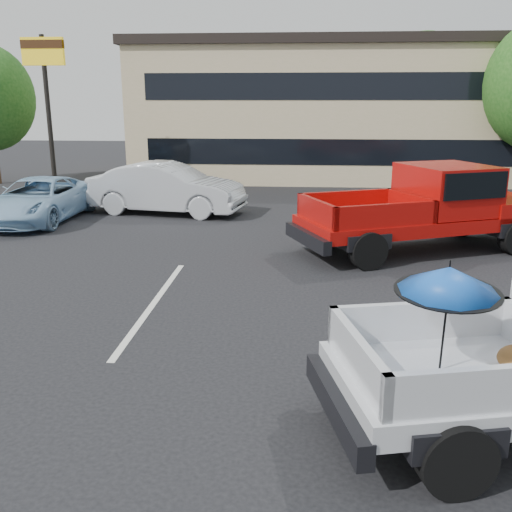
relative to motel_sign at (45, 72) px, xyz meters
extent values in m
plane|color=black|center=(10.00, -14.00, -4.65)|extent=(90.00, 90.00, 0.00)
cube|color=silver|center=(7.00, -12.00, -4.65)|extent=(0.12, 5.00, 0.01)
cube|color=silver|center=(13.00, -12.00, -4.65)|extent=(0.12, 5.00, 0.01)
cube|color=tan|center=(12.00, 7.00, -1.65)|extent=(20.00, 8.00, 6.00)
cube|color=black|center=(12.00, 7.00, 1.45)|extent=(20.40, 8.40, 0.40)
cube|color=black|center=(12.00, 3.02, -3.15)|extent=(18.00, 0.08, 1.10)
cube|color=black|center=(12.00, 3.02, -0.45)|extent=(18.00, 0.08, 1.10)
cylinder|color=black|center=(0.00, 0.00, -1.65)|extent=(0.18, 0.18, 6.00)
cube|color=yellow|center=(0.00, 0.00, 0.75)|extent=(1.60, 0.18, 1.00)
cube|color=#381E0C|center=(0.00, 0.00, 1.00)|extent=(1.60, 0.22, 0.30)
cylinder|color=#332114|center=(16.00, 10.00, -3.22)|extent=(0.32, 0.32, 2.86)
ellipsoid|color=#194E16|center=(16.00, 10.00, -0.23)|extent=(4.68, 4.68, 5.38)
cylinder|color=black|center=(11.18, -16.99, -4.27)|extent=(0.80, 0.44, 0.76)
cylinder|color=black|center=(10.77, -15.20, -4.27)|extent=(0.80, 0.44, 0.76)
cube|color=black|center=(10.10, -16.30, -4.15)|extent=(0.61, 1.95, 0.28)
cube|color=black|center=(11.36, -16.01, -3.92)|extent=(2.65, 2.31, 0.10)
cube|color=silver|center=(11.17, -15.16, -3.62)|extent=(2.26, 0.61, 0.50)
cube|color=silver|center=(11.56, -16.86, -3.62)|extent=(2.26, 0.61, 0.50)
cube|color=silver|center=(10.29, -16.25, -3.62)|extent=(0.51, 1.82, 0.50)
cylinder|color=brown|center=(11.91, -15.93, -3.82)|extent=(0.26, 0.05, 0.09)
cylinder|color=black|center=(11.22, -16.04, -3.35)|extent=(0.02, 0.10, 1.05)
cone|color=blue|center=(11.22, -16.04, -2.80)|extent=(1.10, 1.12, 0.36)
cylinder|color=black|center=(11.22, -16.04, -2.64)|extent=(0.02, 0.02, 0.10)
cylinder|color=black|center=(11.22, -16.04, -2.93)|extent=(1.10, 1.10, 0.09)
cylinder|color=black|center=(11.19, -9.46, -4.22)|extent=(0.91, 0.62, 0.86)
cylinder|color=black|center=(10.38, -7.55, -4.22)|extent=(0.91, 0.62, 0.86)
cylinder|color=black|center=(14.12, -5.97, -4.22)|extent=(0.91, 0.62, 0.86)
cube|color=#A30C09|center=(12.71, -7.69, -3.90)|extent=(6.44, 4.36, 0.32)
cube|color=#A30C09|center=(14.78, -6.81, -3.66)|extent=(2.40, 2.65, 0.52)
cube|color=black|center=(9.85, -8.90, -4.09)|extent=(1.05, 2.11, 0.32)
cube|color=#A30C09|center=(13.28, -7.45, -3.13)|extent=(2.52, 2.63, 1.18)
cube|color=black|center=(13.28, -7.45, -2.90)|extent=(2.41, 2.67, 0.62)
cube|color=black|center=(11.20, -8.33, -3.83)|extent=(3.19, 2.92, 0.11)
cube|color=#A30C09|center=(10.82, -7.42, -3.49)|extent=(2.43, 1.11, 0.56)
cube|color=#A30C09|center=(11.58, -9.23, -3.49)|extent=(2.43, 1.11, 0.56)
cube|color=#A30C09|center=(10.06, -8.81, -3.49)|extent=(0.91, 1.95, 0.56)
cube|color=#A30C09|center=(12.34, -7.84, -3.49)|extent=(0.91, 1.95, 0.56)
imported|color=silver|center=(5.29, -3.35, -3.82)|extent=(5.31, 2.65, 1.67)
imported|color=#90B8D7|center=(1.58, -4.90, -3.99)|extent=(2.27, 4.81, 1.33)
camera|label=1|loc=(9.67, -21.79, -1.01)|focal=40.00mm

